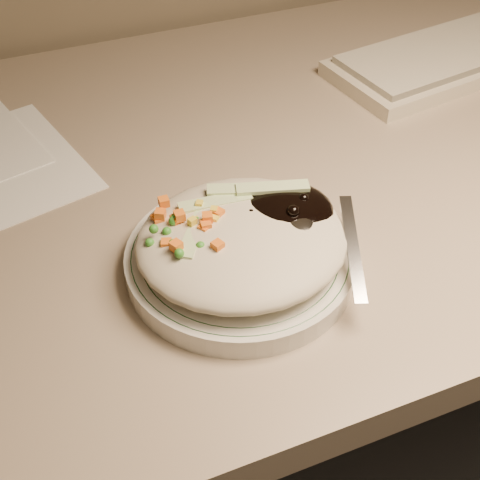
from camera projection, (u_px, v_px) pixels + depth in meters
name	position (u px, v px, depth m)	size (l,w,h in m)	color
desk	(262.00, 276.00, 0.90)	(1.40, 0.70, 0.74)	gray
plate	(240.00, 261.00, 0.62)	(0.21, 0.21, 0.02)	silver
plate_rim	(240.00, 253.00, 0.61)	(0.20, 0.20, 0.00)	#144723
meal	(245.00, 235.00, 0.60)	(0.21, 0.19, 0.05)	#BAAF97
keyboard	(467.00, 51.00, 0.92)	(0.42, 0.20, 0.03)	beige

